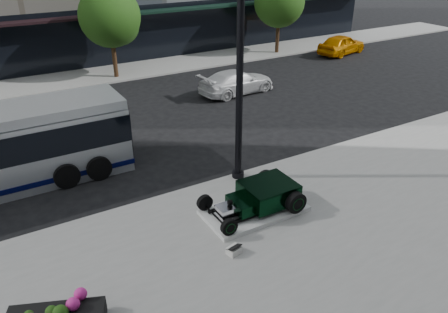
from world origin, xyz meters
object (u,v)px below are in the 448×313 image
hot_rod (263,195)px  lamppost (240,80)px  white_sedan (237,82)px  yellow_taxi (342,44)px

hot_rod → lamppost: size_ratio=0.39×
lamppost → white_sedan: bearing=58.3°
hot_rod → lamppost: 4.03m
hot_rod → white_sedan: size_ratio=0.68×
lamppost → yellow_taxi: size_ratio=1.85×
white_sedan → yellow_taxi: yellow_taxi is taller
lamppost → yellow_taxi: lamppost is taller
yellow_taxi → white_sedan: bearing=95.2°
hot_rod → lamppost: bearing=78.2°
hot_rod → yellow_taxi: (17.91, 14.93, 0.07)m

